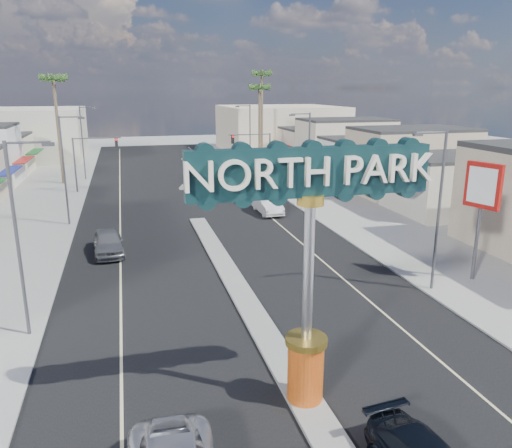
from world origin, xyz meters
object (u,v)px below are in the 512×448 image
streetlight_r_near (437,204)px  streetlight_r_far (249,135)px  streetlight_r_mid (307,157)px  palm_left_far (54,85)px  streetlight_l_near (20,231)px  bank_pylon_sign (482,192)px  palm_right_mid (260,92)px  car_parked_left (108,242)px  gateway_sign (309,248)px  palm_right_far (262,79)px  traffic_signal_right (255,148)px  streetlight_l_far (84,139)px  car_parked_right (267,204)px  streetlight_l_mid (66,165)px  traffic_signal_left (92,153)px

streetlight_r_near → streetlight_r_far: (0.00, 42.00, 0.00)m
streetlight_r_mid → palm_left_far: palm_left_far is taller
streetlight_l_near → bank_pylon_sign: size_ratio=1.29×
palm_right_mid → car_parked_left: size_ratio=2.46×
gateway_sign → streetlight_l_near: (-10.43, 8.02, -0.86)m
palm_left_far → palm_right_far: (28.00, 12.00, 0.89)m
gateway_sign → streetlight_r_near: gateway_sign is taller
streetlight_l_near → streetlight_r_mid: size_ratio=1.00×
traffic_signal_right → bank_pylon_sign: 33.67m
palm_right_mid → streetlight_r_mid: bearing=-95.6°
streetlight_l_far → car_parked_right: bearing=-52.3°
streetlight_l_mid → streetlight_r_mid: bearing=0.0°
streetlight_l_mid → palm_right_far: bearing=51.5°
traffic_signal_left → streetlight_r_near: 39.26m
streetlight_l_far → streetlight_l_near: bearing=-90.0°
streetlight_l_mid → streetlight_r_near: 28.90m
streetlight_r_mid → bank_pylon_sign: 19.63m
streetlight_r_far → streetlight_r_near: bearing=-90.0°
streetlight_r_far → bank_pylon_sign: size_ratio=1.29×
car_parked_right → palm_left_far: bearing=133.1°
streetlight_r_far → palm_right_mid: palm_right_mid is taller
streetlight_l_near → palm_right_mid: palm_right_mid is taller
traffic_signal_left → streetlight_r_mid: streetlight_r_mid is taller
streetlight_l_far → palm_left_far: bearing=-142.1°
streetlight_r_near → streetlight_r_far: bearing=90.0°
traffic_signal_right → traffic_signal_left: bearing=180.0°
palm_right_mid → bank_pylon_sign: size_ratio=1.74×
streetlight_l_near → streetlight_l_far: same height
traffic_signal_left → streetlight_r_near: bearing=-60.0°
palm_left_far → streetlight_l_near: bearing=-86.3°
palm_right_mid → palm_right_far: bearing=71.6°
streetlight_l_near → car_parked_right: size_ratio=1.80×
gateway_sign → car_parked_right: gateway_sign is taller
gateway_sign → palm_left_far: 50.06m
gateway_sign → traffic_signal_right: size_ratio=1.53×
streetlight_l_mid → streetlight_r_mid: (20.87, 0.00, 0.00)m
bank_pylon_sign → palm_right_mid: bearing=72.9°
traffic_signal_right → car_parked_left: traffic_signal_right is taller
streetlight_r_far → streetlight_l_mid: bearing=-133.5°
palm_right_far → car_parked_right: 35.15m
car_parked_right → streetlight_r_mid: bearing=0.6°
streetlight_r_far → gateway_sign: bearing=-101.8°
gateway_sign → streetlight_l_far: 51.10m
streetlight_r_far → palm_left_far: 24.38m
streetlight_l_mid → streetlight_l_far: 22.00m
bank_pylon_sign → streetlight_r_near: bearing=173.1°
streetlight_l_mid → palm_left_far: 21.16m
streetlight_r_near → palm_left_far: bearing=120.4°
palm_right_mid → palm_right_far: 6.57m
streetlight_l_mid → palm_right_far: palm_right_far is taller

